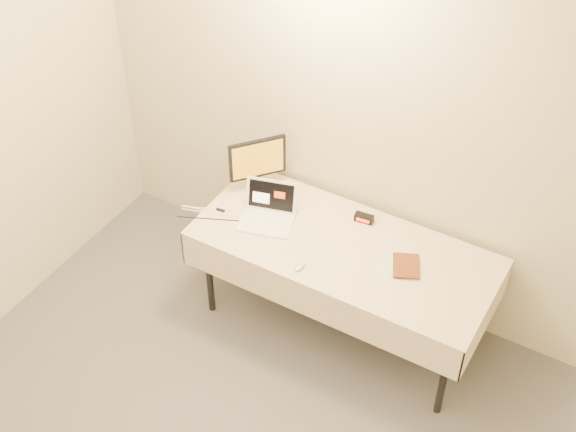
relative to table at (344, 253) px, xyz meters
The scene contains 9 objects.
back_wall 0.81m from the table, 90.00° to the left, with size 4.00×0.10×2.70m, color beige.
table is the anchor object (origin of this frame).
laptop 0.54m from the table, behind, with size 0.39×0.37×0.23m.
monitor 0.82m from the table, 164.37° to the left, with size 0.26×0.30×0.39m.
book 0.37m from the table, ahead, with size 0.15×0.02×0.21m, color #9B421C.
alarm_clock 0.28m from the table, 89.70° to the left, with size 0.12×0.06×0.05m.
clicker 0.33m from the table, 115.90° to the right, with size 0.05×0.10×0.02m, color silver.
paper_form 0.31m from the table, ahead, with size 0.09×0.24×0.00m, color #BAE1B3.
usb_dongle 0.84m from the table, behind, with size 0.06×0.02×0.01m, color black.
Camera 1 is at (1.48, -1.17, 4.09)m, focal length 50.00 mm.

